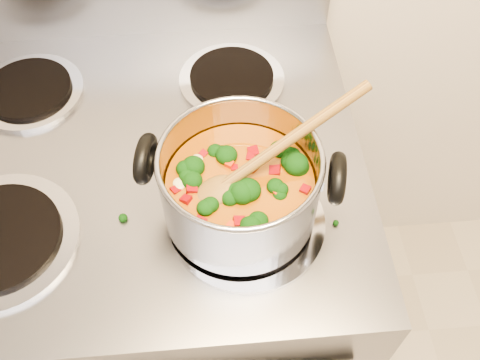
# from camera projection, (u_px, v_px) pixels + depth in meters

# --- Properties ---
(electric_range) EXTENTS (0.77, 0.70, 1.08)m
(electric_range) POSITION_uv_depth(u_px,v_px,m) (161.00, 272.00, 1.26)
(electric_range) COLOR gray
(electric_range) RESTS_ON ground
(stockpot) EXTENTS (0.29, 0.23, 0.14)m
(stockpot) POSITION_uv_depth(u_px,v_px,m) (240.00, 187.00, 0.76)
(stockpot) COLOR #9B9BA3
(stockpot) RESTS_ON electric_range
(wooden_spoon) EXTENTS (0.27, 0.14, 0.12)m
(wooden_spoon) POSITION_uv_depth(u_px,v_px,m) (252.00, 166.00, 0.73)
(wooden_spoon) COLOR olive
(wooden_spoon) RESTS_ON stockpot
(cooktop_crumbs) EXTENTS (0.29, 0.03, 0.01)m
(cooktop_crumbs) POSITION_uv_depth(u_px,v_px,m) (334.00, 265.00, 0.76)
(cooktop_crumbs) COLOR black
(cooktop_crumbs) RESTS_ON electric_range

